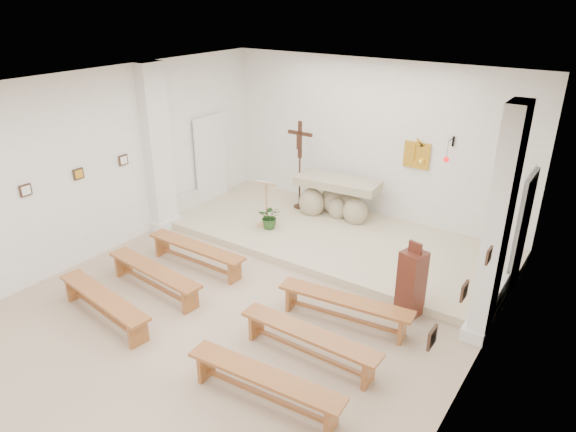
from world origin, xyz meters
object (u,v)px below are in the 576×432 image
Objects in this scene: bench_left_third at (103,302)px; bench_right_third at (265,381)px; crucifix_stand at (300,159)px; bench_right_front at (345,304)px; bench_left_front at (196,251)px; bench_left_second at (154,274)px; donation_pedestal at (411,283)px; bench_right_second at (309,339)px; altar at (336,200)px; lectern at (266,203)px.

bench_left_third is 3.12m from bench_right_third.
crucifix_stand reaches higher than bench_right_front.
bench_left_second is at bearing -89.96° from bench_left_front.
bench_left_second is 1.02m from bench_left_third.
donation_pedestal is 1.98m from bench_right_second.
bench_right_second and bench_right_third have the same top height.
altar is at bearing 3.49° from crucifix_stand.
crucifix_stand is 0.94× the size of bench_right_third.
bench_right_front is at bearing 89.91° from bench_right_second.
altar is at bearing 80.77° from bench_left_second.
bench_left_third is (0.00, -2.05, 0.00)m from bench_left_front.
bench_left_second is at bearing 179.91° from bench_right_second.
lectern is at bearing 122.07° from bench_right_third.
lectern is at bearing 95.27° from bench_left_third.
altar is 3.45m from bench_left_front.
bench_right_front is at bearing -44.78° from lectern.
donation_pedestal is 0.59× the size of bench_right_third.
donation_pedestal is at bearing -47.28° from altar.
bench_left_second and bench_right_third have the same top height.
bench_right_second is (2.97, -2.99, -0.33)m from lectern.
bench_right_second is at bearing -70.25° from altar.
bench_left_third is at bearing -84.91° from bench_left_second.
altar is 0.89× the size of bench_left_front.
crucifix_stand is 0.95× the size of bench_right_second.
bench_left_second is (-3.12, -1.02, 0.00)m from bench_right_front.
bench_right_front is (2.02, -3.27, -0.17)m from altar.
bench_left_second is (-3.84, -1.83, -0.23)m from donation_pedestal.
altar is 3.69m from donation_pedestal.
bench_left_front and bench_right_third have the same top height.
crucifix_stand reaches higher than bench_left_front.
bench_right_third is at bearing -33.25° from bench_left_front.
bench_right_front is (-0.73, -0.81, -0.23)m from donation_pedestal.
bench_left_third is (-3.84, -2.86, -0.23)m from donation_pedestal.
bench_left_front is at bearing -152.97° from donation_pedestal.
crucifix_stand is 3.36m from bench_left_front.
bench_left_front is 2.05m from bench_left_third.
bench_left_front is at bearing 142.33° from bench_right_third.
bench_right_third is at bearing -90.09° from bench_right_second.
bench_left_second is (0.00, -1.02, 0.00)m from bench_left_front.
crucifix_stand reaches higher than bench_left_second.
bench_left_front and bench_left_third have the same top height.
bench_right_front is (3.12, 0.00, 0.00)m from bench_left_front.
bench_right_front is 1.01× the size of bench_right_second.
bench_right_front is 2.05m from bench_right_third.
lectern is 4.22m from bench_right_second.
bench_right_second is at bearing -18.14° from bench_left_front.
bench_left_third is at bearing -92.30° from crucifix_stand.
bench_left_second is at bearing 97.41° from bench_left_third.
altar is 5.69m from bench_right_third.
altar is at bearing 106.43° from bench_right_third.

